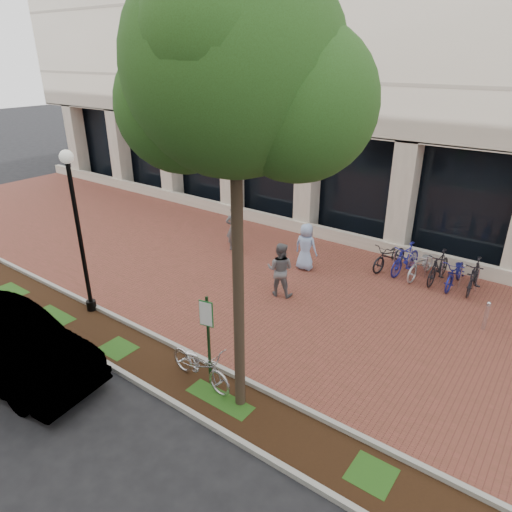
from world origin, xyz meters
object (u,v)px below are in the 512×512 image
Objects in this scene: pedestrian_mid at (280,269)px; lamppost at (78,226)px; street_tree at (239,81)px; bike_rack_cluster at (429,265)px; pedestrian_right at (306,247)px; bollard at (486,316)px; pedestrian_left at (234,229)px; locked_bicycle at (201,365)px; sedan_near_curb at (7,345)px; parking_sign at (208,329)px.

lamppost is at bearing 29.42° from pedestrian_mid.
street_tree is 2.41× the size of bike_rack_cluster.
lamppost is at bearing -125.63° from bike_rack_cluster.
pedestrian_right is (-2.39, 6.61, -5.70)m from street_tree.
bollard is at bearing 179.76° from pedestrian_mid.
street_tree reaches higher than pedestrian_left.
pedestrian_left is at bearing 130.11° from street_tree.
bike_rack_cluster is (2.52, 8.38, 0.01)m from locked_bicycle.
pedestrian_mid is at bearing 45.99° from lamppost.
pedestrian_right is 1.92× the size of bollard.
pedestrian_mid is 0.36× the size of sedan_near_curb.
pedestrian_left is 7.04m from bike_rack_cluster.
bollard is at bearing -51.39° from sedan_near_curb.
bike_rack_cluster is at bearing -157.26° from pedestrian_right.
locked_bicycle is at bearing -178.55° from street_tree.
lamppost is 0.55× the size of street_tree.
bollard is 3.11m from bike_rack_cluster.
lamppost is at bearing 53.43° from pedestrian_left.
pedestrian_mid is at bearing -29.36° from sedan_near_curb.
pedestrian_right is (-1.38, 6.54, -0.61)m from parking_sign.
street_tree is 7.55m from pedestrian_mid.
pedestrian_mid reaches higher than sedan_near_curb.
pedestrian_right is at bearing 90.50° from parking_sign.
pedestrian_left is 0.36× the size of sedan_near_curb.
bike_rack_cluster is at bearing -148.22° from pedestrian_mid.
locked_bicycle is 6.76m from pedestrian_right.
parking_sign is 2.58× the size of bollard.
lamppost is at bearing 13.05° from sedan_near_curb.
pedestrian_left reaches higher than sedan_near_curb.
locked_bicycle is (4.82, -0.48, -2.15)m from lamppost.
bollard is (3.54, 6.17, -6.09)m from street_tree.
pedestrian_right is 0.35× the size of sedan_near_curb.
pedestrian_right is at bearing 59.57° from lamppost.
street_tree is 4.56× the size of locked_bicycle.
bike_rack_cluster is at bearing 80.95° from street_tree.
parking_sign is 0.26× the size of street_tree.
street_tree is at bearing -91.79° from bike_rack_cluster.
street_tree is 9.80× the size of bollard.
street_tree is 6.16m from locked_bicycle.
sedan_near_curb is (-2.59, -9.04, -0.04)m from pedestrian_right.
street_tree is 10.17m from pedestrian_left.
street_tree is at bearing -15.36° from parking_sign.
bike_rack_cluster is 12.49m from sedan_near_curb.
lamppost is 2.71× the size of pedestrian_mid.
sedan_near_curb is (-6.31, -10.78, 0.29)m from bike_rack_cluster.
pedestrian_right is (3.62, 6.16, -1.81)m from lamppost.
sedan_near_curb is at bearing -154.06° from street_tree.
pedestrian_mid is at bearing 114.59° from street_tree.
pedestrian_left is at bearing -3.67° from sedan_near_curb.
street_tree is at bearing -70.70° from sedan_near_curb.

